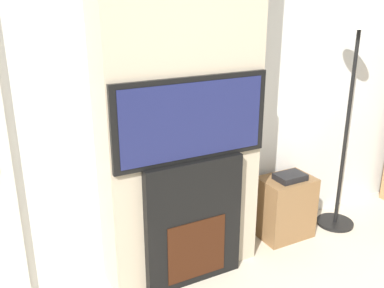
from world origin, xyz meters
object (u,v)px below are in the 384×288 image
at_px(floor_lamp, 350,100).
at_px(media_stand, 285,206).
at_px(television, 192,119).
at_px(fireplace, 192,222).

distance_m(floor_lamp, media_stand, 1.00).
xyz_separation_m(television, media_stand, (0.95, 0.15, -0.91)).
bearing_deg(media_stand, television, -170.95).
xyz_separation_m(fireplace, media_stand, (0.95, 0.15, -0.18)).
relative_size(floor_lamp, media_stand, 3.12).
xyz_separation_m(floor_lamp, media_stand, (-0.52, 0.07, -0.85)).
relative_size(fireplace, media_stand, 1.59).
bearing_deg(fireplace, media_stand, 8.93).
height_order(television, media_stand, television).
relative_size(fireplace, television, 0.85).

